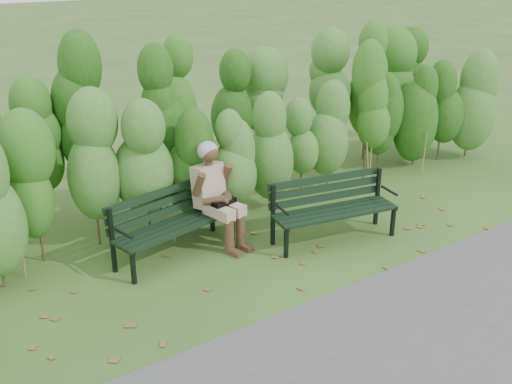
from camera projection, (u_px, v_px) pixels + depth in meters
ground at (273, 260)px, 7.02m from camera, size 80.00×80.00×0.00m
footpath at (418, 357)px, 5.34m from camera, size 60.00×2.50×0.01m
hedge_band at (192, 122)px, 7.97m from camera, size 11.04×1.67×2.42m
leaf_litter at (250, 259)px, 7.04m from camera, size 5.69×1.84×0.01m
bench_left at (171, 218)px, 7.03m from camera, size 1.62×0.80×0.78m
bench_right at (331, 204)px, 7.42m from camera, size 1.64×0.81×0.79m
seated_woman at (216, 189)px, 7.21m from camera, size 0.56×0.83×1.28m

